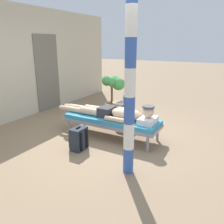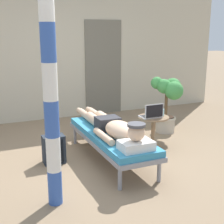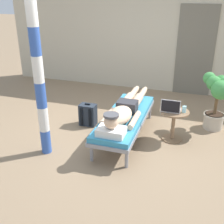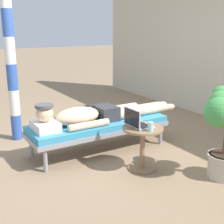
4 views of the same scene
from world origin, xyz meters
TOP-DOWN VIEW (x-y plane):
  - ground_plane at (0.00, 0.00)m, footprint 40.00×40.00m
  - lounge_chair at (0.16, -0.04)m, footprint 0.63×1.93m
  - person_reclining at (0.16, -0.13)m, footprint 0.53×2.17m
  - side_table at (0.95, 0.11)m, footprint 0.48×0.48m
  - laptop at (0.89, 0.06)m, footprint 0.31×0.24m
  - drink_glass at (1.10, 0.10)m, footprint 0.06×0.06m
  - backpack at (-0.61, 0.19)m, footprint 0.30×0.26m
  - porch_post at (-0.86, -0.90)m, footprint 0.15×0.15m

SIDE VIEW (x-z plane):
  - ground_plane at x=0.00m, z-range 0.00..0.00m
  - backpack at x=-0.61m, z-range -0.02..0.41m
  - lounge_chair at x=0.16m, z-range 0.14..0.56m
  - side_table at x=0.95m, z-range 0.09..0.62m
  - person_reclining at x=0.16m, z-range 0.36..0.68m
  - drink_glass at x=1.10m, z-range 0.52..0.63m
  - laptop at x=0.89m, z-range 0.47..0.69m
  - porch_post at x=-0.86m, z-range 0.00..2.65m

